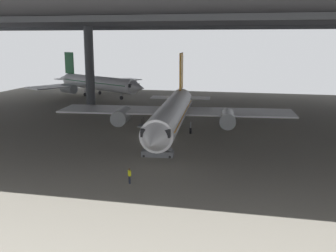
{
  "coord_description": "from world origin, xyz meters",
  "views": [
    {
      "loc": [
        13.4,
        -55.09,
        13.94
      ],
      "look_at": [
        1.67,
        -3.23,
        2.59
      ],
      "focal_mm": 43.52,
      "sensor_mm": 36.0,
      "label": 1
    }
  ],
  "objects_px": {
    "boarding_stairs": "(157,150)",
    "airplane_distant": "(97,83)",
    "crew_worker_by_stairs": "(165,145)",
    "airplane_main": "(172,113)",
    "crew_worker_near_nose": "(129,175)"
  },
  "relations": [
    {
      "from": "boarding_stairs",
      "to": "crew_worker_near_nose",
      "type": "relative_size",
      "value": 2.96
    },
    {
      "from": "boarding_stairs",
      "to": "airplane_distant",
      "type": "bearing_deg",
      "value": 119.81
    },
    {
      "from": "crew_worker_near_nose",
      "to": "airplane_distant",
      "type": "relative_size",
      "value": 0.05
    },
    {
      "from": "airplane_main",
      "to": "crew_worker_near_nose",
      "type": "distance_m",
      "value": 20.51
    },
    {
      "from": "boarding_stairs",
      "to": "airplane_main",
      "type": "bearing_deg",
      "value": 91.88
    },
    {
      "from": "boarding_stairs",
      "to": "crew_worker_by_stairs",
      "type": "distance_m",
      "value": 2.23
    },
    {
      "from": "airplane_main",
      "to": "crew_worker_by_stairs",
      "type": "bearing_deg",
      "value": -84.7
    },
    {
      "from": "boarding_stairs",
      "to": "airplane_distant",
      "type": "xyz_separation_m",
      "value": [
        -27.83,
        48.58,
        2.56
      ]
    },
    {
      "from": "airplane_main",
      "to": "airplane_distant",
      "type": "relative_size",
      "value": 1.21
    },
    {
      "from": "boarding_stairs",
      "to": "airplane_distant",
      "type": "distance_m",
      "value": 56.04
    },
    {
      "from": "crew_worker_near_nose",
      "to": "airplane_distant",
      "type": "xyz_separation_m",
      "value": [
        -27.57,
        58.56,
        2.39
      ]
    },
    {
      "from": "crew_worker_by_stairs",
      "to": "airplane_distant",
      "type": "relative_size",
      "value": 0.05
    },
    {
      "from": "crew_worker_near_nose",
      "to": "crew_worker_by_stairs",
      "type": "bearing_deg",
      "value": 86.79
    },
    {
      "from": "boarding_stairs",
      "to": "crew_worker_by_stairs",
      "type": "relative_size",
      "value": 3.02
    },
    {
      "from": "airplane_distant",
      "to": "crew_worker_by_stairs",
      "type": "bearing_deg",
      "value": -58.66
    }
  ]
}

